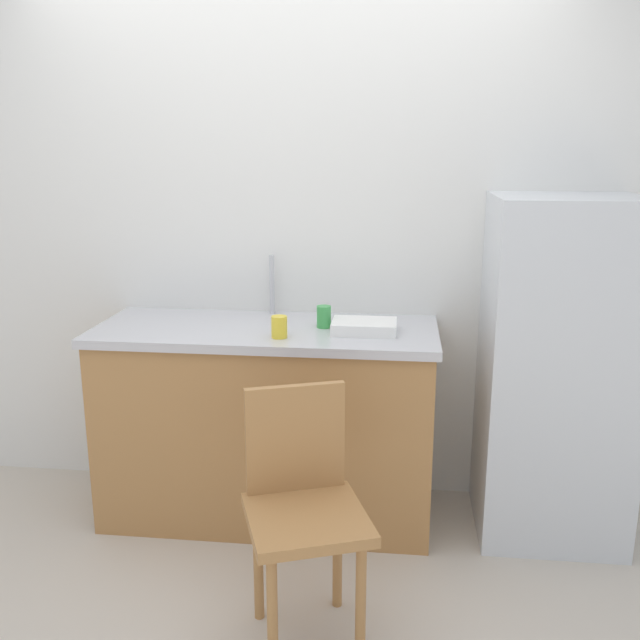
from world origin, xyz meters
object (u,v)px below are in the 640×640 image
refrigerator (556,370)px  cup_green (324,317)px  cup_yellow (279,327)px  chair (303,503)px  dish_tray (364,327)px

refrigerator → cup_green: refrigerator is taller
refrigerator → cup_green: bearing=180.0°
refrigerator → cup_green: 1.05m
cup_green → cup_yellow: size_ratio=1.05×
refrigerator → chair: size_ratio=1.70×
dish_tray → cup_yellow: (-0.35, -0.13, 0.02)m
dish_tray → cup_yellow: size_ratio=3.00×
chair → dish_tray: (0.17, 0.76, 0.44)m
cup_green → cup_yellow: cup_green is taller
cup_green → cup_yellow: bearing=-131.6°
refrigerator → cup_green: size_ratio=15.37×
dish_tray → cup_green: (-0.18, 0.06, 0.02)m
chair → cup_yellow: cup_yellow is taller
chair → dish_tray: 0.89m
refrigerator → dish_tray: size_ratio=5.39×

